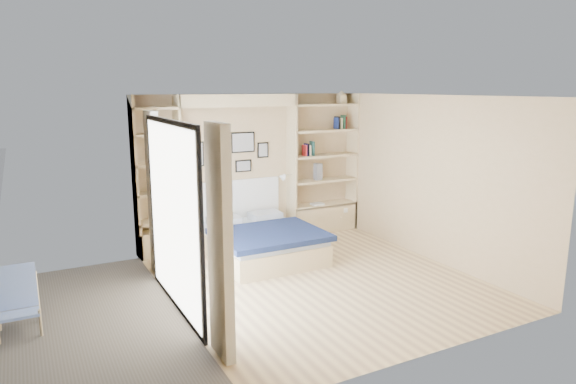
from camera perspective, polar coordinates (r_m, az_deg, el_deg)
ground at (r=7.20m, az=3.32°, el=-9.69°), size 4.50×4.50×0.00m
room_shell at (r=8.04m, az=-4.56°, el=0.55°), size 4.50×4.50×4.50m
bed at (r=8.05m, az=-3.08°, el=-5.40°), size 1.58×1.95×1.07m
photo_gallery at (r=8.58m, az=-6.89°, el=4.76°), size 1.48×0.02×0.82m
reading_lamps at (r=8.50m, az=-5.31°, el=1.31°), size 1.92×0.12×0.15m
shelf_decor at (r=9.14m, az=3.11°, el=5.90°), size 3.56×0.23×2.03m
deck at (r=6.30m, az=-27.00°, el=-14.23°), size 3.20×4.00×0.05m
deck_chair at (r=6.39m, az=-27.82°, el=-10.72°), size 0.42×0.70×0.70m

